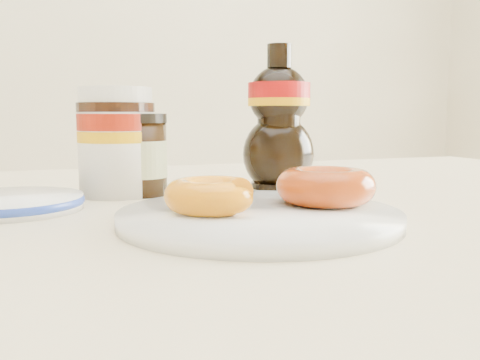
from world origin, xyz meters
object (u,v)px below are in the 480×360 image
object	(u,v)px
plate	(259,216)
blue_rim_saucer	(9,202)
dining_table	(251,267)
donut_whole	(326,186)
syrup_bottle	(279,117)
donut_bitten	(211,195)
nutella_jar	(117,138)
dark_jar	(142,156)

from	to	relation	value
plate	blue_rim_saucer	xyz separation A→B (m)	(-0.22, 0.16, 0.00)
dining_table	plate	bearing A→B (deg)	-109.05
dining_table	donut_whole	world-z (taller)	donut_whole
syrup_bottle	blue_rim_saucer	size ratio (longest dim) A/B	1.25
plate	donut_bitten	size ratio (longest dim) A/B	3.04
donut_bitten	donut_whole	size ratio (longest dim) A/B	0.88
nutella_jar	syrup_bottle	world-z (taller)	syrup_bottle
dining_table	syrup_bottle	xyz separation A→B (m)	(0.07, 0.08, 0.18)
plate	nutella_jar	size ratio (longest dim) A/B	1.95
donut_bitten	dining_table	bearing A→B (deg)	46.66
syrup_bottle	blue_rim_saucer	xyz separation A→B (m)	(-0.34, -0.06, -0.09)
blue_rim_saucer	plate	bearing A→B (deg)	-35.62
donut_bitten	donut_whole	world-z (taller)	donut_whole
nutella_jar	donut_whole	bearing A→B (deg)	-51.08
dining_table	dark_jar	xyz separation A→B (m)	(-0.12, 0.07, 0.13)
nutella_jar	blue_rim_saucer	distance (m)	0.15
donut_bitten	blue_rim_saucer	distance (m)	0.23
dark_jar	blue_rim_saucer	size ratio (longest dim) A/B	0.66
plate	nutella_jar	xyz separation A→B (m)	(-0.10, 0.23, 0.07)
plate	donut_whole	bearing A→B (deg)	9.02
plate	dark_jar	size ratio (longest dim) A/B	2.56
dining_table	donut_bitten	xyz separation A→B (m)	(-0.09, -0.13, 0.11)
dining_table	plate	size ratio (longest dim) A/B	5.40
plate	dark_jar	bearing A→B (deg)	107.56
blue_rim_saucer	dining_table	bearing A→B (deg)	-3.52
donut_whole	syrup_bottle	bearing A→B (deg)	78.07
dining_table	donut_whole	size ratio (longest dim) A/B	14.40
syrup_bottle	dark_jar	distance (m)	0.19
syrup_bottle	blue_rim_saucer	world-z (taller)	syrup_bottle
plate	nutella_jar	bearing A→B (deg)	113.24
donut_bitten	donut_whole	distance (m)	0.12
blue_rim_saucer	donut_whole	bearing A→B (deg)	-26.19
donut_whole	dark_jar	size ratio (longest dim) A/B	0.96
nutella_jar	blue_rim_saucer	bearing A→B (deg)	-150.67
syrup_bottle	nutella_jar	bearing A→B (deg)	177.92
dining_table	plate	xyz separation A→B (m)	(-0.05, -0.14, 0.09)
plate	donut_bitten	distance (m)	0.05
dining_table	plate	world-z (taller)	plate
dining_table	syrup_bottle	world-z (taller)	syrup_bottle
donut_whole	nutella_jar	distance (m)	0.28
dining_table	nutella_jar	xyz separation A→B (m)	(-0.15, 0.09, 0.16)
nutella_jar	blue_rim_saucer	size ratio (longest dim) A/B	0.86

